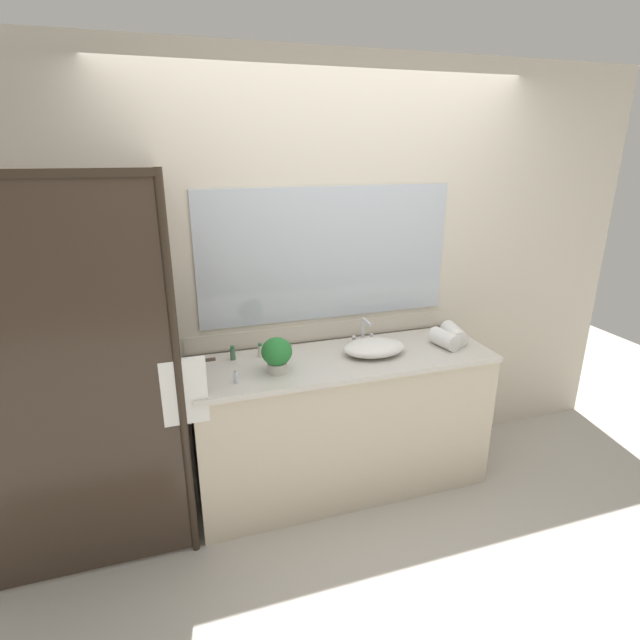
{
  "coord_description": "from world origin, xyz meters",
  "views": [
    {
      "loc": [
        -0.97,
        -2.53,
        2.07
      ],
      "look_at": [
        -0.15,
        0.0,
        1.15
      ],
      "focal_mm": 27.84,
      "sensor_mm": 36.0,
      "label": 1
    }
  ],
  "objects_px": {
    "amenity_bottle_lotion": "(236,377)",
    "amenity_bottle_conditioner": "(260,351)",
    "rolled_towel_middle": "(444,339)",
    "faucet": "(363,336)",
    "sink_basin": "(374,347)",
    "potted_plant": "(277,354)",
    "rolled_towel_near_edge": "(454,333)",
    "amenity_bottle_body_wash": "(233,353)"
  },
  "relations": [
    {
      "from": "amenity_bottle_lotion",
      "to": "amenity_bottle_conditioner",
      "type": "bearing_deg",
      "value": 57.89
    },
    {
      "from": "rolled_towel_middle",
      "to": "faucet",
      "type": "bearing_deg",
      "value": 156.8
    },
    {
      "from": "amenity_bottle_lotion",
      "to": "rolled_towel_middle",
      "type": "relative_size",
      "value": 0.39
    },
    {
      "from": "faucet",
      "to": "rolled_towel_middle",
      "type": "height_order",
      "value": "faucet"
    },
    {
      "from": "sink_basin",
      "to": "potted_plant",
      "type": "bearing_deg",
      "value": -173.71
    },
    {
      "from": "faucet",
      "to": "amenity_bottle_conditioner",
      "type": "distance_m",
      "value": 0.66
    },
    {
      "from": "rolled_towel_near_edge",
      "to": "rolled_towel_middle",
      "type": "distance_m",
      "value": 0.13
    },
    {
      "from": "sink_basin",
      "to": "faucet",
      "type": "distance_m",
      "value": 0.17
    },
    {
      "from": "faucet",
      "to": "amenity_bottle_lotion",
      "type": "bearing_deg",
      "value": -160.58
    },
    {
      "from": "amenity_bottle_body_wash",
      "to": "amenity_bottle_lotion",
      "type": "height_order",
      "value": "amenity_bottle_body_wash"
    },
    {
      "from": "sink_basin",
      "to": "amenity_bottle_conditioner",
      "type": "bearing_deg",
      "value": 165.4
    },
    {
      "from": "amenity_bottle_lotion",
      "to": "rolled_towel_middle",
      "type": "height_order",
      "value": "rolled_towel_middle"
    },
    {
      "from": "amenity_bottle_body_wash",
      "to": "amenity_bottle_conditioner",
      "type": "xyz_separation_m",
      "value": [
        0.16,
        -0.01,
        -0.0
      ]
    },
    {
      "from": "potted_plant",
      "to": "amenity_bottle_body_wash",
      "type": "xyz_separation_m",
      "value": [
        -0.21,
        0.25,
        -0.07
      ]
    },
    {
      "from": "amenity_bottle_body_wash",
      "to": "amenity_bottle_lotion",
      "type": "distance_m",
      "value": 0.31
    },
    {
      "from": "rolled_towel_near_edge",
      "to": "amenity_bottle_conditioner",
      "type": "bearing_deg",
      "value": 173.98
    },
    {
      "from": "potted_plant",
      "to": "amenity_bottle_lotion",
      "type": "xyz_separation_m",
      "value": [
        -0.24,
        -0.06,
        -0.08
      ]
    },
    {
      "from": "amenity_bottle_lotion",
      "to": "faucet",
      "type": "bearing_deg",
      "value": 19.42
    },
    {
      "from": "rolled_towel_near_edge",
      "to": "rolled_towel_middle",
      "type": "relative_size",
      "value": 1.2
    },
    {
      "from": "sink_basin",
      "to": "amenity_bottle_lotion",
      "type": "height_order",
      "value": "sink_basin"
    },
    {
      "from": "sink_basin",
      "to": "amenity_bottle_lotion",
      "type": "distance_m",
      "value": 0.86
    },
    {
      "from": "sink_basin",
      "to": "rolled_towel_near_edge",
      "type": "height_order",
      "value": "rolled_towel_near_edge"
    },
    {
      "from": "sink_basin",
      "to": "amenity_bottle_body_wash",
      "type": "height_order",
      "value": "sink_basin"
    },
    {
      "from": "faucet",
      "to": "amenity_bottle_conditioner",
      "type": "relative_size",
      "value": 2.13
    },
    {
      "from": "sink_basin",
      "to": "amenity_bottle_conditioner",
      "type": "xyz_separation_m",
      "value": [
        -0.66,
        0.17,
        -0.0
      ]
    },
    {
      "from": "potted_plant",
      "to": "amenity_bottle_lotion",
      "type": "bearing_deg",
      "value": -165.45
    },
    {
      "from": "sink_basin",
      "to": "amenity_bottle_body_wash",
      "type": "xyz_separation_m",
      "value": [
        -0.82,
        0.18,
        -0.0
      ]
    },
    {
      "from": "amenity_bottle_lotion",
      "to": "rolled_towel_near_edge",
      "type": "xyz_separation_m",
      "value": [
        1.42,
        0.17,
        0.02
      ]
    },
    {
      "from": "potted_plant",
      "to": "amenity_bottle_conditioner",
      "type": "height_order",
      "value": "potted_plant"
    },
    {
      "from": "rolled_towel_near_edge",
      "to": "amenity_bottle_body_wash",
      "type": "bearing_deg",
      "value": 174.37
    },
    {
      "from": "amenity_bottle_conditioner",
      "to": "amenity_bottle_body_wash",
      "type": "bearing_deg",
      "value": 177.33
    },
    {
      "from": "sink_basin",
      "to": "rolled_towel_near_edge",
      "type": "relative_size",
      "value": 1.68
    },
    {
      "from": "sink_basin",
      "to": "amenity_bottle_body_wash",
      "type": "relative_size",
      "value": 4.54
    },
    {
      "from": "sink_basin",
      "to": "rolled_towel_middle",
      "type": "distance_m",
      "value": 0.46
    },
    {
      "from": "potted_plant",
      "to": "amenity_bottle_lotion",
      "type": "distance_m",
      "value": 0.25
    },
    {
      "from": "amenity_bottle_conditioner",
      "to": "rolled_towel_near_edge",
      "type": "distance_m",
      "value": 1.24
    },
    {
      "from": "amenity_bottle_body_wash",
      "to": "rolled_towel_middle",
      "type": "height_order",
      "value": "rolled_towel_middle"
    },
    {
      "from": "amenity_bottle_body_wash",
      "to": "amenity_bottle_lotion",
      "type": "xyz_separation_m",
      "value": [
        -0.03,
        -0.31,
        -0.0
      ]
    },
    {
      "from": "potted_plant",
      "to": "rolled_towel_middle",
      "type": "distance_m",
      "value": 1.08
    },
    {
      "from": "amenity_bottle_body_wash",
      "to": "amenity_bottle_conditioner",
      "type": "bearing_deg",
      "value": -2.67
    },
    {
      "from": "amenity_bottle_conditioner",
      "to": "amenity_bottle_lotion",
      "type": "distance_m",
      "value": 0.35
    },
    {
      "from": "amenity_bottle_lotion",
      "to": "potted_plant",
      "type": "bearing_deg",
      "value": 14.55
    }
  ]
}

